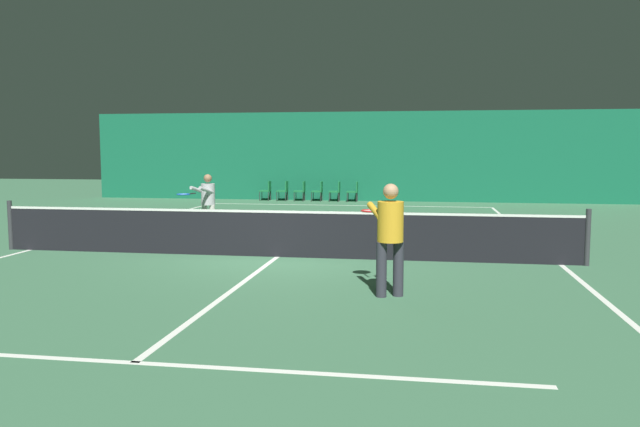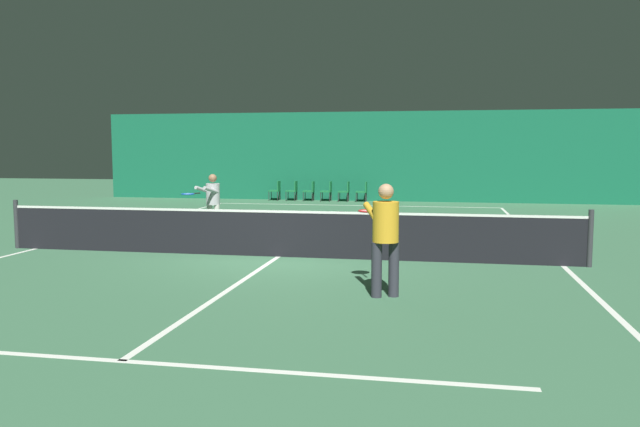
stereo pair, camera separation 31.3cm
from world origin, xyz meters
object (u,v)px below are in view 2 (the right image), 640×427
Objects in this scene: player_near at (385,231)px; player_far at (212,199)px; courtside_chair_0 at (276,189)px; courtside_chair_4 at (345,190)px; courtside_chair_1 at (293,189)px; courtside_chair_5 at (363,190)px; tennis_net at (278,232)px; courtside_chair_2 at (310,190)px; courtside_chair_3 at (328,190)px.

player_far is at bearing 18.07° from player_near.
courtside_chair_4 is at bearing 90.00° from courtside_chair_0.
player_far is at bearing 1.86° from courtside_chair_1.
courtside_chair_0 is 1.00× the size of courtside_chair_1.
player_near is at bearing 58.29° from player_far.
courtside_chair_5 is (-2.32, 16.67, -0.49)m from player_near.
courtside_chair_4 is at bearing 92.75° from tennis_net.
player_far reaches higher than courtside_chair_4.
player_far is 1.84× the size of courtside_chair_0.
player_near is at bearing 15.31° from courtside_chair_2.
courtside_chair_1 is at bearing -90.00° from courtside_chair_4.
player_far reaches higher than courtside_chair_3.
courtside_chair_4 is at bearing -171.16° from player_far.
player_near is 2.00× the size of courtside_chair_2.
player_far reaches higher than tennis_net.
courtside_chair_0 is (-1.09, 10.59, -0.41)m from player_far.
courtside_chair_1 is 1.00× the size of courtside_chair_4.
courtside_chair_3 is at bearing -90.00° from courtside_chair_5.
player_near is 7.86m from player_far.
courtside_chair_1 is 2.25m from courtside_chair_4.
courtside_chair_4 is 0.75m from courtside_chair_5.
player_far reaches higher than courtside_chair_1.
courtside_chair_3 and courtside_chair_4 have the same top height.
tennis_net is 14.13m from courtside_chair_0.
courtside_chair_0 and courtside_chair_1 have the same top height.
courtside_chair_3 is at bearing -90.00° from courtside_chair_4.
tennis_net is 13.82m from courtside_chair_2.
courtside_chair_0 is 1.00× the size of courtside_chair_5.
courtside_chair_0 is 1.00× the size of courtside_chair_2.
tennis_net is 14.29× the size of courtside_chair_3.
player_near is 17.11m from courtside_chair_3.
tennis_net is 3.89m from player_near.
courtside_chair_1 and courtside_chair_2 have the same top height.
courtside_chair_5 is (0.75, 0.00, 0.00)m from courtside_chair_4.
courtside_chair_4 is (3.00, 0.00, 0.00)m from courtside_chair_0.
courtside_chair_0 is 1.00× the size of courtside_chair_3.
tennis_net is at bearing 2.75° from courtside_chair_4.
courtside_chair_4 is (1.50, 0.00, 0.00)m from courtside_chair_2.
courtside_chair_0 is 3.00m from courtside_chair_4.
courtside_chair_1 is at bearing -159.10° from player_far.
courtside_chair_3 is at bearing 90.00° from courtside_chair_2.
courtside_chair_4 is 1.00× the size of courtside_chair_5.
player_near reaches higher than courtside_chair_2.
courtside_chair_2 is at bearing -5.87° from player_near.
courtside_chair_0 is (-3.65, 13.65, -0.03)m from tennis_net.
tennis_net is 13.95m from courtside_chair_1.
courtside_chair_5 is (3.75, 0.00, 0.00)m from courtside_chair_0.
tennis_net is 14.29× the size of courtside_chair_4.
player_far is at bearing -14.08° from courtside_chair_5.
player_far is 10.65m from courtside_chair_0.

